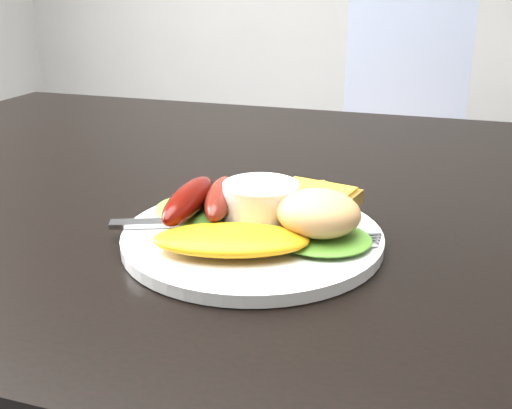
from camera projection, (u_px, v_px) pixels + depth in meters
name	position (u px, v px, depth m)	size (l,w,h in m)	color
dining_table	(259.00, 197.00, 0.68)	(1.20, 0.80, 0.04)	black
dining_chair	(395.00, 159.00, 1.82)	(0.38, 0.38, 0.05)	#A07760
person	(280.00, 130.00, 1.12)	(0.50, 0.33, 1.39)	navy
plate	(252.00, 237.00, 0.51)	(0.22, 0.22, 0.01)	white
lettuce_left	(203.00, 209.00, 0.54)	(0.09, 0.08, 0.01)	green
lettuce_right	(322.00, 238.00, 0.48)	(0.08, 0.07, 0.01)	#2D841A
omelette	(231.00, 240.00, 0.47)	(0.12, 0.06, 0.02)	orange
sausage_a	(189.00, 200.00, 0.52)	(0.03, 0.11, 0.03)	#5B0804
sausage_b	(220.00, 198.00, 0.52)	(0.02, 0.10, 0.02)	maroon
ramekin	(261.00, 205.00, 0.52)	(0.07, 0.07, 0.04)	white
toast_a	(297.00, 204.00, 0.55)	(0.08, 0.08, 0.01)	olive
toast_b	(310.00, 201.00, 0.52)	(0.07, 0.07, 0.01)	olive
potato_salad	(318.00, 213.00, 0.48)	(0.07, 0.06, 0.04)	beige
fork	(210.00, 222.00, 0.52)	(0.17, 0.01, 0.00)	#ADAFB7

